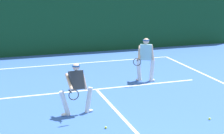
# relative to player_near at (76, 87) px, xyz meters

# --- Properties ---
(court_line_baseline_far) EXTENTS (9.54, 0.10, 0.01)m
(court_line_baseline_far) POSITION_rel_player_near_xyz_m (1.17, 6.15, -0.83)
(court_line_baseline_far) COLOR white
(court_line_baseline_far) RESTS_ON ground_plane
(court_line_service) EXTENTS (7.78, 0.10, 0.01)m
(court_line_service) POSITION_rel_player_near_xyz_m (1.17, 2.11, -0.83)
(court_line_service) COLOR white
(court_line_service) RESTS_ON ground_plane
(court_line_centre) EXTENTS (0.10, 6.40, 0.01)m
(court_line_centre) POSITION_rel_player_near_xyz_m (1.17, -1.16, -0.83)
(court_line_centre) COLOR white
(court_line_centre) RESTS_ON ground_plane
(player_near) EXTENTS (1.03, 0.89, 1.53)m
(player_near) POSITION_rel_player_near_xyz_m (0.00, 0.00, 0.00)
(player_near) COLOR silver
(player_near) RESTS_ON ground_plane
(player_far) EXTENTS (1.02, 0.86, 1.68)m
(player_far) POSITION_rel_player_near_xyz_m (3.25, 2.54, 0.09)
(player_far) COLOR silver
(player_far) RESTS_ON ground_plane
(tennis_ball) EXTENTS (0.07, 0.07, 0.07)m
(tennis_ball) POSITION_rel_player_near_xyz_m (3.45, -1.58, -0.80)
(tennis_ball) COLOR #D1E033
(tennis_ball) RESTS_ON ground_plane
(tennis_ball_extra) EXTENTS (0.07, 0.07, 0.07)m
(tennis_ball_extra) POSITION_rel_player_near_xyz_m (0.50, -1.25, -0.80)
(tennis_ball_extra) COLOR #D1E033
(tennis_ball_extra) RESTS_ON ground_plane
(back_fence_windscreen) EXTENTS (20.45, 0.12, 3.22)m
(back_fence_windscreen) POSITION_rel_player_near_xyz_m (1.17, 8.56, 0.78)
(back_fence_windscreen) COLOR #103C1F
(back_fence_windscreen) RESTS_ON ground_plane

